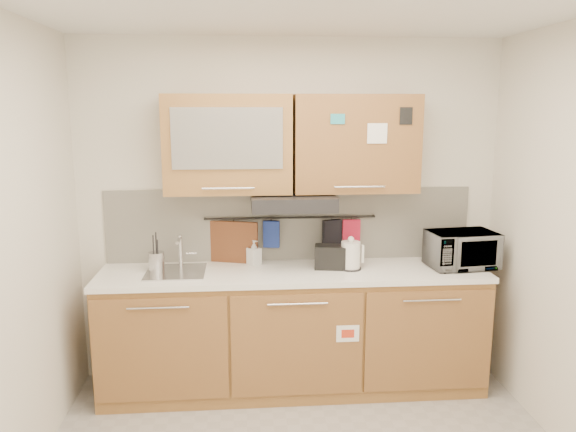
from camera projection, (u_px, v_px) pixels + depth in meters
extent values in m
plane|color=silver|center=(290.00, 211.00, 4.32)|extent=(3.20, 0.00, 3.20)
cube|color=#A37439|center=(293.00, 332.00, 4.19)|extent=(2.80, 0.60, 0.88)
cube|color=black|center=(293.00, 380.00, 4.27)|extent=(2.80, 0.54, 0.10)
cube|color=olive|center=(161.00, 350.00, 3.81)|extent=(0.91, 0.02, 0.74)
cylinder|color=silver|center=(158.00, 308.00, 3.72)|extent=(0.41, 0.01, 0.01)
cube|color=olive|center=(297.00, 345.00, 3.88)|extent=(0.91, 0.02, 0.74)
cylinder|color=silver|center=(298.00, 304.00, 3.80)|extent=(0.41, 0.01, 0.01)
cube|color=olive|center=(429.00, 341.00, 3.95)|extent=(0.91, 0.02, 0.74)
cylinder|color=silver|center=(432.00, 300.00, 3.87)|extent=(0.41, 0.01, 0.01)
cube|color=white|center=(293.00, 273.00, 4.09)|extent=(2.82, 0.62, 0.04)
cube|color=silver|center=(290.00, 224.00, 4.33)|extent=(2.80, 0.02, 0.56)
cube|color=#A37439|center=(228.00, 144.00, 4.01)|extent=(0.90, 0.35, 0.70)
cube|color=silver|center=(227.00, 138.00, 3.82)|extent=(0.76, 0.02, 0.42)
cube|color=olive|center=(355.00, 143.00, 4.08)|extent=(0.90, 0.35, 0.70)
cube|color=white|center=(377.00, 133.00, 3.90)|extent=(0.14, 0.00, 0.14)
cube|color=black|center=(293.00, 201.00, 4.05)|extent=(0.60, 0.46, 0.10)
cube|color=silver|center=(176.00, 273.00, 4.03)|extent=(0.42, 0.40, 0.03)
cylinder|color=silver|center=(180.00, 251.00, 4.17)|extent=(0.03, 0.03, 0.24)
cylinder|color=silver|center=(179.00, 240.00, 4.07)|extent=(0.02, 0.18, 0.02)
cylinder|color=black|center=(290.00, 218.00, 4.28)|extent=(1.30, 0.02, 0.02)
cylinder|color=#ADADB1|center=(157.00, 262.00, 4.05)|extent=(0.14, 0.14, 0.14)
cylinder|color=black|center=(154.00, 253.00, 4.04)|extent=(0.01, 0.01, 0.27)
cylinder|color=black|center=(158.00, 256.00, 4.03)|extent=(0.01, 0.01, 0.24)
cylinder|color=black|center=(157.00, 252.00, 4.05)|extent=(0.01, 0.01, 0.29)
cylinder|color=black|center=(154.00, 258.00, 4.02)|extent=(0.01, 0.01, 0.21)
cylinder|color=silver|center=(351.00, 256.00, 4.10)|extent=(0.16, 0.16, 0.21)
sphere|color=silver|center=(351.00, 239.00, 4.08)|extent=(0.05, 0.05, 0.05)
cube|color=silver|center=(362.00, 254.00, 4.12)|extent=(0.02, 0.03, 0.13)
cylinder|color=black|center=(350.00, 268.00, 4.12)|extent=(0.16, 0.16, 0.01)
cube|color=black|center=(330.00, 257.00, 4.12)|extent=(0.25, 0.17, 0.17)
cube|color=black|center=(325.00, 247.00, 4.11)|extent=(0.08, 0.11, 0.01)
cube|color=black|center=(336.00, 247.00, 4.11)|extent=(0.08, 0.11, 0.01)
imported|color=#999999|center=(462.00, 250.00, 4.15)|extent=(0.52, 0.38, 0.27)
imported|color=#999999|center=(254.00, 252.00, 4.23)|extent=(0.12, 0.12, 0.19)
cube|color=brown|center=(234.00, 251.00, 4.28)|extent=(0.36, 0.14, 0.46)
cube|color=navy|center=(271.00, 234.00, 4.28)|extent=(0.13, 0.06, 0.21)
cube|color=black|center=(332.00, 235.00, 4.32)|extent=(0.16, 0.09, 0.23)
cube|color=red|center=(351.00, 230.00, 4.32)|extent=(0.14, 0.02, 0.17)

